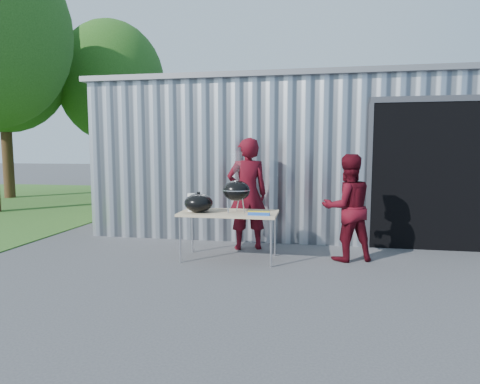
% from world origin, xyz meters
% --- Properties ---
extents(ground, '(80.00, 80.00, 0.00)m').
position_xyz_m(ground, '(0.00, 0.00, 0.00)').
color(ground, '#3F3F42').
extents(building, '(8.20, 6.20, 3.10)m').
position_xyz_m(building, '(0.92, 4.59, 1.54)').
color(building, silver).
rests_on(building, ground).
extents(grass_patch, '(10.00, 12.00, 0.02)m').
position_xyz_m(grass_patch, '(-9.00, 6.00, 0.01)').
color(grass_patch, '#2D591E').
rests_on(grass_patch, ground).
extents(tree_mid, '(4.55, 4.55, 7.53)m').
position_xyz_m(tree_mid, '(-9.50, 7.00, 4.91)').
color(tree_mid, '#442D19').
rests_on(tree_mid, ground).
extents(tree_far, '(3.96, 3.96, 6.57)m').
position_xyz_m(tree_far, '(-6.50, 9.00, 4.27)').
color(tree_far, '#442D19').
rests_on(tree_far, ground).
extents(folding_table, '(1.50, 0.75, 0.75)m').
position_xyz_m(folding_table, '(-0.17, 0.50, 0.71)').
color(folding_table, tan).
rests_on(folding_table, ground).
extents(kettle_grill, '(0.43, 0.43, 0.93)m').
position_xyz_m(kettle_grill, '(-0.06, 0.50, 1.17)').
color(kettle_grill, black).
rests_on(kettle_grill, folding_table).
extents(grill_lid, '(0.44, 0.44, 0.32)m').
position_xyz_m(grill_lid, '(-0.63, 0.40, 0.89)').
color(grill_lid, black).
rests_on(grill_lid, folding_table).
extents(paper_towels, '(0.12, 0.12, 0.28)m').
position_xyz_m(paper_towels, '(-0.76, 0.45, 0.89)').
color(paper_towels, white).
rests_on(paper_towels, folding_table).
extents(white_tub, '(0.20, 0.15, 0.10)m').
position_xyz_m(white_tub, '(-0.72, 0.68, 0.80)').
color(white_tub, white).
rests_on(white_tub, folding_table).
extents(foil_box, '(0.32, 0.06, 0.06)m').
position_xyz_m(foil_box, '(0.33, 0.25, 0.78)').
color(foil_box, blue).
rests_on(foil_box, folding_table).
extents(person_cook, '(0.81, 0.66, 1.91)m').
position_xyz_m(person_cook, '(0.00, 1.22, 0.95)').
color(person_cook, '#4B0812').
rests_on(person_cook, ground).
extents(person_bystander, '(0.96, 0.85, 1.64)m').
position_xyz_m(person_bystander, '(1.63, 0.79, 0.82)').
color(person_bystander, '#4B0812').
rests_on(person_bystander, ground).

